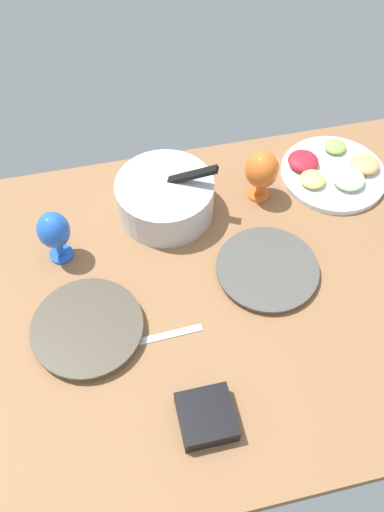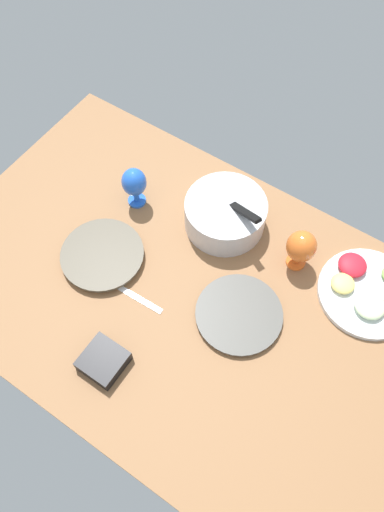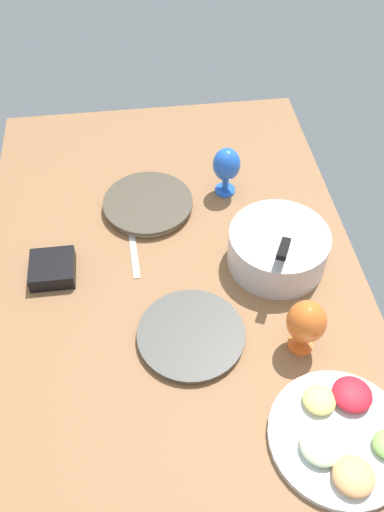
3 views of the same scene
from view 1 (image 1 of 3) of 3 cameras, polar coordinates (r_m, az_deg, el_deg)
ground_plane at (r=137.71cm, az=0.11°, el=-4.52°), size 160.00×104.00×4.00cm
dinner_plate_left at (r=131.82cm, az=-11.12°, el=-7.61°), size 27.17×27.17×2.88cm
dinner_plate_right at (r=140.26cm, az=8.06°, el=-1.41°), size 26.89×26.89×2.04cm
mixing_bowl at (r=148.26cm, az=-2.89°, el=6.37°), size 27.82×27.14×17.95cm
fruit_platter at (r=166.01cm, az=14.92°, el=8.75°), size 31.33×31.33×5.11cm
hurricane_glass_orange at (r=150.55cm, az=7.48°, el=9.03°), size 9.46×9.46×15.98cm
hurricane_glass_blue at (r=139.11cm, az=-14.57°, el=2.52°), size 8.40×8.40×16.18cm
square_bowl_black at (r=119.74cm, az=1.55°, el=-16.79°), size 11.93×11.93×4.56cm
fork_by_left_plate at (r=130.04cm, az=-2.79°, el=-8.47°), size 18.05×2.43×0.60cm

